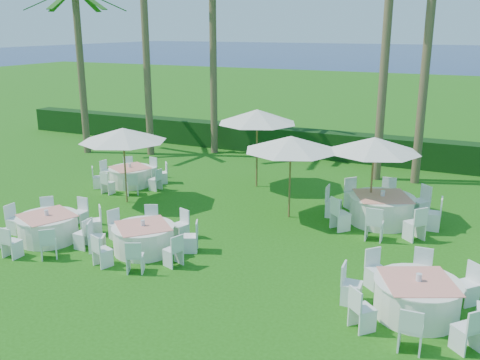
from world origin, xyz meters
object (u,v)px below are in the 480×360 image
(umbrella_c, at_px, (257,116))
(umbrella_d, at_px, (374,145))
(banquet_table_c, at_px, (417,297))
(banquet_table_b, at_px, (144,238))
(banquet_table_f, at_px, (382,209))
(umbrella_b, at_px, (291,143))
(banquet_table_a, at_px, (48,227))
(banquet_table_d, at_px, (130,176))
(umbrella_a, at_px, (123,135))

(umbrella_c, height_order, umbrella_d, umbrella_c)
(banquet_table_c, relative_size, umbrella_c, 1.07)
(banquet_table_b, height_order, umbrella_c, umbrella_c)
(banquet_table_f, distance_m, umbrella_c, 5.77)
(banquet_table_c, bearing_deg, umbrella_b, 134.71)
(banquet_table_b, height_order, umbrella_d, umbrella_d)
(umbrella_c, bearing_deg, banquet_table_f, -21.00)
(umbrella_b, distance_m, umbrella_d, 2.50)
(banquet_table_a, xyz_separation_m, banquet_table_c, (9.89, 0.17, 0.02))
(banquet_table_c, bearing_deg, banquet_table_f, 108.30)
(banquet_table_f, bearing_deg, umbrella_c, 159.00)
(umbrella_b, relative_size, umbrella_d, 1.03)
(banquet_table_d, bearing_deg, umbrella_c, 23.60)
(banquet_table_a, relative_size, banquet_table_f, 0.85)
(banquet_table_d, bearing_deg, banquet_table_c, -25.30)
(banquet_table_c, xyz_separation_m, umbrella_d, (-2.12, 5.41, 1.95))
(banquet_table_a, height_order, umbrella_b, umbrella_b)
(banquet_table_d, relative_size, umbrella_b, 0.97)
(banquet_table_d, height_order, umbrella_b, umbrella_b)
(banquet_table_a, distance_m, banquet_table_c, 9.89)
(banquet_table_a, height_order, banquet_table_f, banquet_table_f)
(banquet_table_a, bearing_deg, umbrella_d, 35.69)
(banquet_table_b, relative_size, umbrella_d, 1.02)
(banquet_table_b, bearing_deg, umbrella_b, 58.28)
(banquet_table_b, xyz_separation_m, umbrella_b, (2.57, 4.16, 1.99))
(banquet_table_b, relative_size, umbrella_a, 0.98)
(banquet_table_a, xyz_separation_m, umbrella_a, (-0.08, 3.70, 1.96))
(banquet_table_c, height_order, umbrella_a, umbrella_a)
(banquet_table_b, xyz_separation_m, umbrella_c, (0.32, 6.80, 2.26))
(banquet_table_a, xyz_separation_m, umbrella_d, (7.77, 5.58, 1.98))
(banquet_table_f, bearing_deg, banquet_table_c, -71.70)
(banquet_table_a, xyz_separation_m, banquet_table_f, (8.16, 5.39, 0.06))
(banquet_table_d, height_order, banquet_table_f, banquet_table_f)
(banquet_table_a, bearing_deg, umbrella_a, 91.22)
(banquet_table_f, height_order, umbrella_a, umbrella_a)
(umbrella_b, xyz_separation_m, umbrella_d, (2.33, 0.92, -0.01))
(banquet_table_a, xyz_separation_m, umbrella_c, (3.18, 7.30, 2.26))
(umbrella_b, bearing_deg, banquet_table_d, 173.66)
(banquet_table_f, relative_size, umbrella_d, 1.23)
(banquet_table_a, distance_m, umbrella_b, 7.43)
(banquet_table_c, distance_m, umbrella_c, 10.04)
(banquet_table_a, relative_size, banquet_table_b, 1.03)
(banquet_table_b, distance_m, umbrella_c, 7.17)
(banquet_table_b, distance_m, umbrella_d, 7.33)
(umbrella_a, height_order, umbrella_b, umbrella_b)
(banquet_table_c, height_order, umbrella_c, umbrella_c)
(banquet_table_a, height_order, banquet_table_b, banquet_table_a)
(banquet_table_a, xyz_separation_m, banquet_table_b, (2.87, 0.50, -0.01))
(banquet_table_b, relative_size, banquet_table_f, 0.83)
(banquet_table_d, bearing_deg, banquet_table_f, -0.05)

